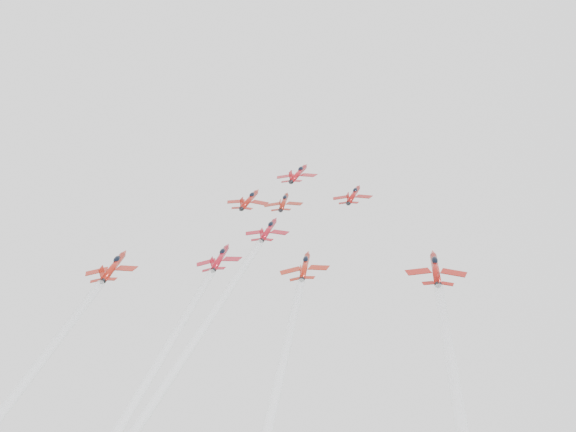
# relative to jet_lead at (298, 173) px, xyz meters

# --- Properties ---
(jet_lead) EXTENTS (10.63, 13.55, 8.81)m
(jet_lead) POSITION_rel_jet_lead_xyz_m (0.00, 0.00, 0.00)
(jet_lead) COLOR #A81017
(jet_row2_left) EXTENTS (9.80, 12.49, 8.12)m
(jet_row2_left) POSITION_rel_jet_lead_xyz_m (-8.22, -14.92, -9.04)
(jet_row2_left) COLOR #9C180E
(jet_row2_center) EXTENTS (8.82, 11.25, 7.31)m
(jet_row2_center) POSITION_rel_jet_lead_xyz_m (0.32, -16.93, -10.26)
(jet_row2_center) COLOR maroon
(jet_row2_right) EXTENTS (8.93, 11.38, 7.40)m
(jet_row2_right) POSITION_rel_jet_lead_xyz_m (15.39, -14.68, -8.90)
(jet_row2_right) COLOR maroon
(jet_center) EXTENTS (8.99, 84.12, 51.55)m
(jet_center) POSITION_rel_jet_lead_xyz_m (0.26, -67.48, -40.92)
(jet_center) COLOR #A40F1D
(jet_rear_left) EXTENTS (8.80, 82.36, 50.47)m
(jet_rear_left) POSITION_rel_jet_lead_xyz_m (-6.02, -77.30, -46.86)
(jet_rear_left) COLOR #A70F1F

